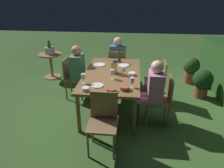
% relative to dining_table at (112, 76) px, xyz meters
% --- Properties ---
extents(ground_plane, '(16.00, 16.00, 0.00)m').
position_rel_dining_table_xyz_m(ground_plane, '(0.00, 0.00, -0.69)').
color(ground_plane, '#385B28').
extents(dining_table, '(1.85, 1.04, 0.74)m').
position_rel_dining_table_xyz_m(dining_table, '(0.00, 0.00, 0.00)').
color(dining_table, brown).
rests_on(dining_table, ground).
extents(chair_head_far, '(0.40, 0.42, 0.87)m').
position_rel_dining_table_xyz_m(chair_head_far, '(1.17, 0.00, -0.21)').
color(chair_head_far, brown).
rests_on(chair_head_far, ground).
extents(chair_side_right_b, '(0.42, 0.40, 0.87)m').
position_rel_dining_table_xyz_m(chair_side_right_b, '(0.42, 0.91, -0.21)').
color(chair_side_right_b, brown).
rests_on(chair_side_right_b, ground).
extents(person_in_pink, '(0.38, 0.47, 1.15)m').
position_rel_dining_table_xyz_m(person_in_pink, '(0.42, 0.72, -0.05)').
color(person_in_pink, '#C675A3').
rests_on(person_in_pink, ground).
extents(chair_head_near, '(0.40, 0.42, 0.87)m').
position_rel_dining_table_xyz_m(chair_head_near, '(-1.17, 0.00, -0.21)').
color(chair_head_near, brown).
rests_on(chair_head_near, ground).
extents(person_in_blue, '(0.48, 0.38, 1.15)m').
position_rel_dining_table_xyz_m(person_in_blue, '(-1.37, 0.00, -0.05)').
color(person_in_blue, '#426699').
rests_on(person_in_blue, ground).
extents(chair_side_right_a, '(0.42, 0.40, 0.87)m').
position_rel_dining_table_xyz_m(chair_side_right_a, '(-0.42, 0.91, -0.21)').
color(chair_side_right_a, brown).
rests_on(chair_side_right_a, ground).
extents(chair_side_left_a, '(0.42, 0.40, 0.87)m').
position_rel_dining_table_xyz_m(chair_side_left_a, '(-0.42, -0.91, -0.21)').
color(chair_side_left_a, brown).
rests_on(chair_side_left_a, ground).
extents(person_in_green, '(0.38, 0.47, 1.15)m').
position_rel_dining_table_xyz_m(person_in_green, '(-0.42, -0.72, -0.05)').
color(person_in_green, '#4C7A5B').
rests_on(person_in_green, ground).
extents(lantern_centerpiece, '(0.15, 0.15, 0.27)m').
position_rel_dining_table_xyz_m(lantern_centerpiece, '(-0.02, 0.04, 0.20)').
color(lantern_centerpiece, black).
rests_on(lantern_centerpiece, dining_table).
extents(green_bottle_on_table, '(0.07, 0.07, 0.29)m').
position_rel_dining_table_xyz_m(green_bottle_on_table, '(-0.68, 0.08, 0.16)').
color(green_bottle_on_table, '#144723').
rests_on(green_bottle_on_table, dining_table).
extents(wine_glass_a, '(0.08, 0.08, 0.17)m').
position_rel_dining_table_xyz_m(wine_glass_a, '(0.26, 0.03, 0.17)').
color(wine_glass_a, silver).
rests_on(wine_glass_a, dining_table).
extents(wine_glass_b, '(0.08, 0.08, 0.17)m').
position_rel_dining_table_xyz_m(wine_glass_b, '(0.58, 0.39, 0.17)').
color(wine_glass_b, silver).
rests_on(wine_glass_b, dining_table).
extents(wine_glass_c, '(0.08, 0.08, 0.17)m').
position_rel_dining_table_xyz_m(wine_glass_c, '(0.51, -0.42, 0.17)').
color(wine_glass_c, silver).
rests_on(wine_glass_c, dining_table).
extents(wine_glass_d, '(0.08, 0.08, 0.17)m').
position_rel_dining_table_xyz_m(wine_glass_d, '(0.09, 0.22, 0.17)').
color(wine_glass_d, silver).
rests_on(wine_glass_d, dining_table).
extents(plate_a, '(0.24, 0.24, 0.01)m').
position_rel_dining_table_xyz_m(plate_a, '(-0.44, -0.31, 0.06)').
color(plate_a, white).
rests_on(plate_a, dining_table).
extents(plate_b, '(0.22, 0.22, 0.01)m').
position_rel_dining_table_xyz_m(plate_b, '(-0.46, 0.20, 0.06)').
color(plate_b, white).
rests_on(plate_b, dining_table).
extents(plate_c, '(0.22, 0.22, 0.01)m').
position_rel_dining_table_xyz_m(plate_c, '(0.59, -0.18, 0.06)').
color(plate_c, silver).
rests_on(plate_c, dining_table).
extents(bowl_olives, '(0.15, 0.15, 0.05)m').
position_rel_dining_table_xyz_m(bowl_olives, '(0.78, 0.07, 0.08)').
color(bowl_olives, '#9E5138').
rests_on(bowl_olives, dining_table).
extents(bowl_bread, '(0.12, 0.12, 0.06)m').
position_rel_dining_table_xyz_m(bowl_bread, '(0.79, -0.32, 0.08)').
color(bowl_bread, silver).
rests_on(bowl_bread, dining_table).
extents(bowl_salad, '(0.13, 0.13, 0.05)m').
position_rel_dining_table_xyz_m(bowl_salad, '(0.06, 0.37, 0.08)').
color(bowl_salad, silver).
rests_on(bowl_salad, dining_table).
extents(bowl_dip, '(0.15, 0.15, 0.06)m').
position_rel_dining_table_xyz_m(bowl_dip, '(0.69, 0.28, 0.08)').
color(bowl_dip, '#9E5138').
rests_on(bowl_dip, dining_table).
extents(side_table, '(0.59, 0.59, 0.66)m').
position_rel_dining_table_xyz_m(side_table, '(-1.43, -1.78, -0.25)').
color(side_table, '#937047').
rests_on(side_table, ground).
extents(ice_bucket, '(0.26, 0.26, 0.34)m').
position_rel_dining_table_xyz_m(ice_bucket, '(-1.43, -1.78, 0.07)').
color(ice_bucket, '#B2B7BF').
rests_on(ice_bucket, side_table).
extents(potted_plant_by_hedge, '(0.41, 0.41, 0.66)m').
position_rel_dining_table_xyz_m(potted_plant_by_hedge, '(-1.47, 1.83, -0.32)').
color(potted_plant_by_hedge, brown).
rests_on(potted_plant_by_hedge, ground).
extents(potted_plant_corner, '(0.42, 0.42, 0.63)m').
position_rel_dining_table_xyz_m(potted_plant_corner, '(-0.68, 1.89, -0.33)').
color(potted_plant_corner, brown).
rests_on(potted_plant_corner, ground).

